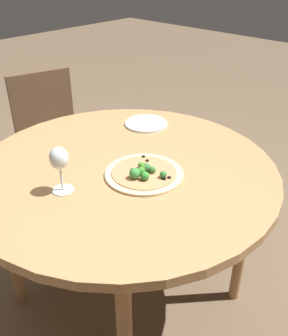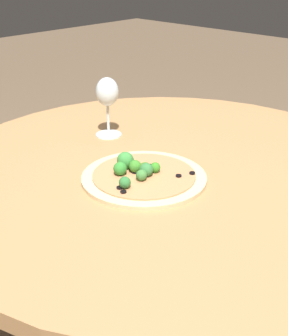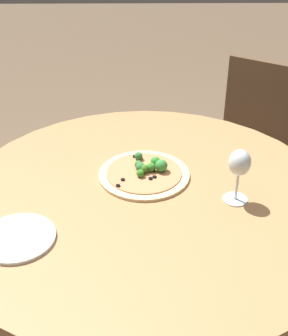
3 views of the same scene
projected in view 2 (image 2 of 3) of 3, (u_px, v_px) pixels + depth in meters
The scene contains 3 objects.
dining_table at pixel (169, 188), 1.21m from camera, with size 1.20×1.20×0.77m.
pizza at pixel (142, 175), 1.11m from camera, with size 0.30×0.30×0.06m.
wine_glass at pixel (107, 95), 1.32m from camera, with size 0.08×0.08×0.17m.
Camera 2 is at (0.82, 0.69, 1.27)m, focal length 50.00 mm.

